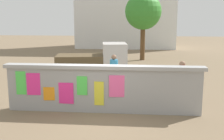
{
  "coord_description": "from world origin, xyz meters",
  "views": [
    {
      "loc": [
        1.14,
        -9.02,
        3.19
      ],
      "look_at": [
        0.12,
        2.03,
        1.06
      ],
      "focal_mm": 44.68,
      "sensor_mm": 36.0,
      "label": 1
    }
  ],
  "objects": [
    {
      "name": "building_background",
      "position": [
        -0.16,
        20.66,
        4.45
      ],
      "size": [
        10.33,
        4.72,
        8.86
      ],
      "color": "silver",
      "rests_on": "ground"
    },
    {
      "name": "motorcycle",
      "position": [
        -1.06,
        1.48,
        0.46
      ],
      "size": [
        1.9,
        0.56,
        0.87
      ],
      "color": "black",
      "rests_on": "ground"
    },
    {
      "name": "bicycle_near",
      "position": [
        2.04,
        2.83,
        0.36
      ],
      "size": [
        1.71,
        0.44,
        0.95
      ],
      "color": "black",
      "rests_on": "ground"
    },
    {
      "name": "ground",
      "position": [
        0.0,
        8.0,
        0.0
      ],
      "size": [
        60.0,
        60.0,
        0.0
      ],
      "primitive_type": "plane",
      "color": "#7A664C"
    },
    {
      "name": "person_walking",
      "position": [
        0.15,
        2.61,
        0.99
      ],
      "size": [
        0.48,
        0.48,
        1.62
      ],
      "color": "#338CBF",
      "rests_on": "ground"
    },
    {
      "name": "person_bystander",
      "position": [
        2.76,
        1.11,
        0.99
      ],
      "size": [
        0.38,
        0.38,
        1.62
      ],
      "color": "#338CBF",
      "rests_on": "ground"
    },
    {
      "name": "auto_rickshaw_truck",
      "position": [
        -1.03,
        5.14,
        0.9
      ],
      "size": [
        3.78,
        2.01,
        1.85
      ],
      "color": "black",
      "rests_on": "ground"
    },
    {
      "name": "poster_wall",
      "position": [
        -0.01,
        -0.0,
        0.83
      ],
      "size": [
        6.71,
        0.42,
        1.61
      ],
      "color": "#9A9A9A",
      "rests_on": "ground"
    },
    {
      "name": "tree_roadside",
      "position": [
        1.5,
        11.82,
        3.53
      ],
      "size": [
        2.66,
        2.66,
        4.9
      ],
      "color": "brown",
      "rests_on": "ground"
    }
  ]
}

